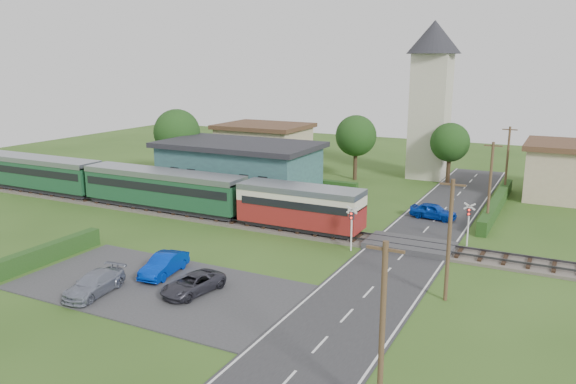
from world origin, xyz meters
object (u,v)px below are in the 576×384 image
at_px(car_park_dark, 193,284).
at_px(pedestrian_near, 278,202).
at_px(train, 136,184).
at_px(car_on_road, 433,211).
at_px(church_tower, 431,88).
at_px(crossing_signal_near, 352,222).
at_px(car_park_silver, 94,284).
at_px(station_building, 239,168).
at_px(house_east, 572,171).
at_px(crossing_signal_far, 469,218).
at_px(house_west, 264,145).
at_px(pedestrian_far, 143,187).
at_px(equipment_hut, 139,180).
at_px(car_park_blue, 164,265).

relative_size(car_park_dark, pedestrian_near, 2.35).
bearing_deg(train, car_on_road, 18.48).
distance_m(church_tower, crossing_signal_near, 29.57).
relative_size(car_park_silver, pedestrian_near, 2.46).
distance_m(station_building, church_tower, 23.89).
bearing_deg(car_park_silver, station_building, 97.12).
xyz_separation_m(house_east, car_park_silver, (-23.99, -38.50, -2.10)).
relative_size(station_building, car_park_silver, 3.76).
bearing_deg(car_park_silver, house_east, 51.93).
height_order(church_tower, crossing_signal_near, church_tower).
bearing_deg(pedestrian_near, station_building, -18.95).
bearing_deg(house_east, station_building, -156.56).
distance_m(train, car_park_dark, 21.62).
relative_size(train, car_on_road, 11.06).
height_order(crossing_signal_near, crossing_signal_far, same).
relative_size(house_west, pedestrian_far, 6.89).
distance_m(equipment_hut, crossing_signal_far, 31.61).
relative_size(car_park_dark, pedestrian_far, 2.59).
distance_m(house_east, car_park_silver, 45.41).
distance_m(station_building, crossing_signal_far, 24.51).
relative_size(station_building, train, 0.37).
bearing_deg(pedestrian_far, church_tower, -22.04).
relative_size(equipment_hut, pedestrian_near, 1.48).
height_order(station_building, car_park_blue, station_building).
xyz_separation_m(car_park_silver, car_park_dark, (4.99, 2.68, -0.05)).
distance_m(church_tower, pedestrian_far, 33.36).
height_order(station_building, crossing_signal_far, station_building).
xyz_separation_m(church_tower, car_park_silver, (-8.99, -42.50, -9.53)).
bearing_deg(house_east, crossing_signal_near, -119.13).
bearing_deg(house_west, house_east, -1.64).
bearing_deg(pedestrian_near, train, 32.69).
bearing_deg(crossing_signal_far, pedestrian_far, 179.52).
height_order(church_tower, car_park_blue, church_tower).
bearing_deg(train, car_park_silver, -54.96).
distance_m(station_building, house_west, 14.87).
xyz_separation_m(train, pedestrian_far, (-1.51, 2.65, -0.94)).
relative_size(crossing_signal_near, crossing_signal_far, 1.00).
height_order(church_tower, house_west, church_tower).
xyz_separation_m(car_park_silver, pedestrian_near, (1.44, 19.77, 0.62)).
relative_size(house_east, crossing_signal_far, 2.69).
relative_size(church_tower, crossing_signal_near, 5.37).
bearing_deg(church_tower, station_building, -131.41).
bearing_deg(pedestrian_near, crossing_signal_far, -164.51).
distance_m(crossing_signal_near, pedestrian_near, 10.63).
relative_size(train, car_park_silver, 10.16).
distance_m(station_building, car_park_silver, 26.27).
relative_size(train, pedestrian_near, 25.01).
bearing_deg(car_park_dark, pedestrian_far, 147.68).
xyz_separation_m(crossing_signal_near, pedestrian_far, (-23.46, 5.06, -0.91)).
height_order(car_park_dark, pedestrian_near, pedestrian_near).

